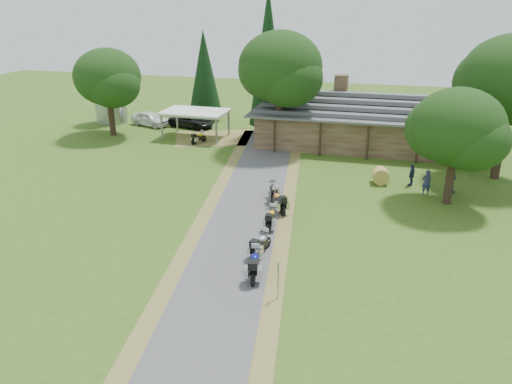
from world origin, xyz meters
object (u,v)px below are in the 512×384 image
(silo, at_px, (109,91))
(motorcycle_row_d, at_px, (278,200))
(motorcycle_row_e, at_px, (273,191))
(carport, at_px, (196,124))
(car_dark_suv, at_px, (191,118))
(motorcycle_carport_a, at_px, (199,137))
(hay_bale, at_px, (380,176))
(motorcycle_row_a, at_px, (254,263))
(motorcycle_row_c, at_px, (271,217))
(motorcycle_row_b, at_px, (261,243))
(lodge, at_px, (371,119))
(car_white_sedan, at_px, (150,117))

(silo, bearing_deg, motorcycle_row_d, -40.12)
(motorcycle_row_e, bearing_deg, carport, 19.85)
(car_dark_suv, height_order, motorcycle_carport_a, car_dark_suv)
(carport, xyz_separation_m, motorcycle_row_e, (10.86, -13.76, -0.66))
(silo, xyz_separation_m, hay_bale, (29.13, -12.48, -2.83))
(motorcycle_row_a, bearing_deg, motorcycle_row_c, -5.02)
(silo, bearing_deg, motorcycle_carport_a, -24.83)
(motorcycle_row_a, relative_size, motorcycle_row_b, 1.11)
(silo, xyz_separation_m, motorcycle_row_c, (23.06, -21.85, -2.78))
(motorcycle_row_b, distance_m, motorcycle_carport_a, 22.47)
(lodge, height_order, hay_bale, lodge)
(car_dark_suv, xyz_separation_m, motorcycle_row_c, (13.72, -21.83, -0.37))
(motorcycle_row_c, height_order, hay_bale, motorcycle_row_c)
(car_dark_suv, bearing_deg, motorcycle_row_d, -131.05)
(silo, xyz_separation_m, motorcycle_row_a, (23.56, -27.55, -2.70))
(motorcycle_row_a, bearing_deg, silo, 30.55)
(motorcycle_row_c, relative_size, motorcycle_carport_a, 1.10)
(silo, height_order, hay_bale, silo)
(lodge, height_order, motorcycle_row_e, lodge)
(carport, bearing_deg, car_dark_suv, 118.58)
(motorcycle_row_a, xyz_separation_m, motorcycle_row_b, (-0.25, 2.25, -0.07))
(car_white_sedan, height_order, hay_bale, car_white_sedan)
(carport, relative_size, motorcycle_carport_a, 3.58)
(hay_bale, bearing_deg, silo, 156.81)
(motorcycle_row_a, xyz_separation_m, motorcycle_row_c, (-0.49, 5.70, -0.08))
(motorcycle_row_c, xyz_separation_m, motorcycle_row_d, (-0.12, 2.51, 0.08))
(motorcycle_row_a, bearing_deg, motorcycle_row_b, -3.76)
(carport, relative_size, motorcycle_row_c, 3.26)
(car_white_sedan, xyz_separation_m, motorcycle_row_e, (17.39, -17.13, -0.28))
(motorcycle_row_a, distance_m, hay_bale, 16.07)
(motorcycle_row_a, distance_m, motorcycle_carport_a, 24.57)
(motorcycle_carport_a, bearing_deg, silo, 87.76)
(carport, distance_m, motorcycle_row_a, 26.66)
(carport, bearing_deg, motorcycle_row_c, -55.80)
(lodge, relative_size, hay_bale, 18.04)
(car_white_sedan, bearing_deg, hay_bale, -97.26)
(silo, height_order, motorcycle_row_e, silo)
(motorcycle_row_d, bearing_deg, motorcycle_carport_a, 6.56)
(motorcycle_row_b, relative_size, motorcycle_row_c, 1.02)
(motorcycle_row_d, bearing_deg, motorcycle_row_b, 152.15)
(silo, bearing_deg, motorcycle_row_c, -43.46)
(car_dark_suv, bearing_deg, motorcycle_row_b, -137.28)
(lodge, bearing_deg, car_dark_suv, 173.02)
(motorcycle_row_b, relative_size, motorcycle_row_d, 0.90)
(silo, distance_m, motorcycle_row_b, 34.52)
(carport, relative_size, car_white_sedan, 1.08)
(silo, relative_size, motorcycle_carport_a, 3.99)
(silo, bearing_deg, car_dark_suv, -0.16)
(motorcycle_row_b, bearing_deg, carport, 41.81)
(car_dark_suv, bearing_deg, motorcycle_row_a, -138.90)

